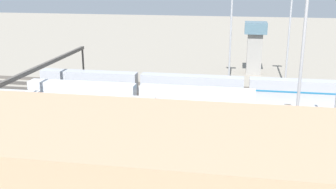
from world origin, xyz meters
TOP-DOWN VIEW (x-y plane):
  - ground_plane at (0.00, 0.00)m, footprint 400.00×400.00m
  - track_bed_0 at (0.00, -17.50)m, footprint 140.00×2.80m
  - track_bed_1 at (0.00, -12.50)m, footprint 140.00×2.80m
  - track_bed_2 at (0.00, -7.50)m, footprint 140.00×2.80m
  - track_bed_3 at (0.00, -2.50)m, footprint 140.00×2.80m
  - track_bed_4 at (0.00, 2.50)m, footprint 140.00×2.80m
  - track_bed_5 at (0.00, 7.50)m, footprint 140.00×2.80m
  - track_bed_6 at (0.00, 12.50)m, footprint 140.00×2.80m
  - track_bed_7 at (0.00, 17.50)m, footprint 140.00×2.80m
  - train_on_track_2 at (-2.21, -7.50)m, footprint 71.40×3.06m
  - train_on_track_4 at (7.68, 2.50)m, footprint 47.20×3.06m
  - train_on_track_5 at (4.71, 7.50)m, footprint 139.00×3.06m
  - train_on_track_6 at (13.02, 12.50)m, footprint 95.60×3.00m
  - light_mast_0 at (-10.09, -20.31)m, footprint 2.80×0.70m
  - light_mast_1 at (-21.21, 21.34)m, footprint 2.80×0.70m
  - light_mast_2 at (-23.89, -20.94)m, footprint 2.80×0.70m
  - signal_gantry at (28.08, 0.00)m, footprint 0.70×40.00m
  - maintenance_shed at (-9.18, 43.79)m, footprint 58.31×18.40m
  - control_tower at (-16.46, -34.15)m, footprint 6.00×6.00m

SIDE VIEW (x-z plane):
  - ground_plane at x=0.00m, z-range 0.00..0.00m
  - track_bed_0 at x=0.00m, z-range 0.00..0.12m
  - track_bed_1 at x=0.00m, z-range 0.00..0.12m
  - track_bed_2 at x=0.00m, z-range 0.00..0.12m
  - track_bed_3 at x=0.00m, z-range 0.00..0.12m
  - track_bed_4 at x=0.00m, z-range 0.00..0.12m
  - track_bed_5 at x=0.00m, z-range 0.00..0.12m
  - track_bed_6 at x=0.00m, z-range 0.00..0.12m
  - track_bed_7 at x=0.00m, z-range 0.00..0.12m
  - train_on_track_5 at x=4.71m, z-range -0.15..4.25m
  - train_on_track_4 at x=7.68m, z-range 0.08..5.08m
  - train_on_track_2 at x=-2.21m, z-range 0.10..5.10m
  - train_on_track_6 at x=13.02m, z-range 0.12..5.12m
  - maintenance_shed at x=-9.18m, z-range 0.00..12.40m
  - signal_gantry at x=28.08m, z-range 3.33..12.13m
  - control_tower at x=-16.46m, z-range 1.17..15.50m
  - light_mast_0 at x=-10.09m, z-range 3.66..29.30m
  - light_mast_1 at x=-21.21m, z-range 3.88..34.62m
  - light_mast_2 at x=-23.89m, z-range 3.90..35.06m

